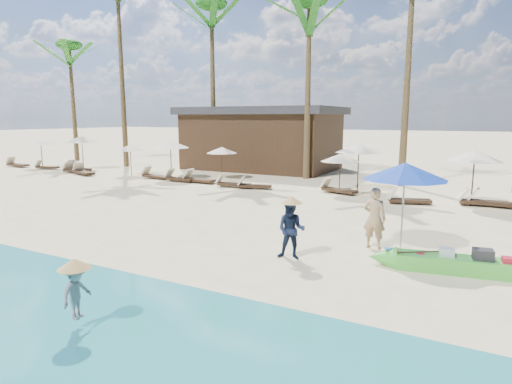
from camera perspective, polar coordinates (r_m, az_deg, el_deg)
The scene contains 34 objects.
ground at distance 11.71m, azimuth -3.41°, elevation -7.94°, with size 240.00×240.00×0.00m, color beige.
wet_sand_strip at distance 8.18m, azimuth -22.70°, elevation -16.86°, with size 240.00×4.50×0.01m, color tan.
green_canoe at distance 11.20m, azimuth 25.96°, elevation -8.68°, with size 4.80×1.11×0.61m.
tourist at distance 12.23m, azimuth 15.51°, elevation -3.35°, with size 0.63×0.41×1.72m, color tan.
vendor_green at distance 10.98m, azimuth 4.72°, elevation -5.06°, with size 0.74×0.57×1.51m, color #141E37.
vendor_yellow at distance 8.07m, azimuth -22.82°, elevation -12.18°, with size 0.61×0.35×0.95m, color gray.
blue_umbrella at distance 12.08m, azimuth 19.25°, elevation 2.63°, with size 2.23×2.23×2.40m.
resort_parasol_0 at distance 34.83m, azimuth -26.78°, elevation 5.98°, with size 2.00×2.00×2.06m.
lounger_0_left at distance 36.14m, azimuth -29.28°, elevation 3.28°, with size 1.96×0.61×0.66m.
lounger_0_right at distance 33.61m, azimuth -26.21°, elevation 3.07°, with size 1.75×0.94×0.57m.
resort_parasol_1 at distance 32.63m, azimuth -22.23°, elevation 6.55°, with size 2.27×2.27×2.33m.
lounger_1_left at distance 30.43m, azimuth -22.96°, elevation 2.74°, with size 1.96×0.83×0.65m.
lounger_1_right at distance 31.42m, azimuth -22.71°, elevation 2.97°, with size 2.00×0.68×0.67m.
resort_parasol_2 at distance 28.07m, azimuth -16.44°, elevation 5.69°, with size 1.86×1.86×1.92m.
lounger_2_left at distance 29.27m, azimuth -22.06°, elevation 2.57°, with size 2.09×1.17×0.68m.
resort_parasol_3 at distance 25.62m, azimuth -11.35°, elevation 6.27°, with size 2.21×2.21×2.28m.
lounger_3_left at distance 26.19m, azimuth -13.41°, elevation 2.21°, with size 1.91×0.73×0.64m.
lounger_3_right at distance 24.65m, azimuth -10.29°, elevation 1.86°, with size 1.88×0.60×0.64m.
resort_parasol_4 at distance 25.36m, azimuth -4.59°, elevation 5.58°, with size 1.83×1.83×1.88m.
lounger_4_left at distance 24.05m, azimuth -7.76°, elevation 1.75°, with size 1.97×0.69×0.66m.
lounger_4_right at distance 22.37m, azimuth -3.27°, elevation 1.18°, with size 1.89×0.85×0.62m.
resort_parasol_5 at distance 20.59m, azimuth 11.17°, elevation 4.50°, with size 1.85×1.85×1.91m.
lounger_5_left at distance 21.79m, azimuth -0.43°, elevation 0.93°, with size 1.79×1.04×0.58m.
resort_parasol_6 at distance 21.70m, azimuth 13.57°, elevation 5.72°, with size 2.28×2.28×2.35m.
lounger_6_left at distance 20.88m, azimuth 10.76°, elevation 0.41°, with size 1.93×1.09×0.63m.
lounger_6_right at distance 19.06m, azimuth 19.45°, elevation -0.91°, with size 1.85×1.10×0.60m.
resort_parasol_7 at distance 19.54m, azimuth 27.16°, elevation 4.31°, with size 2.21×2.21×2.28m.
lounger_7_left at distance 19.81m, azimuth 27.73°, elevation -1.04°, with size 2.00×0.89×0.65m.
lounger_7_right at distance 19.85m, azimuth 28.82°, elevation -1.12°, with size 1.93×0.71×0.64m.
palm_0 at distance 39.65m, azimuth -23.53°, elevation 15.64°, with size 2.08×2.08×9.90m.
palm_1 at distance 34.00m, azimuth -17.85°, elevation 21.71°, with size 2.08×2.08×13.60m.
palm_2 at distance 30.01m, azimuth -5.91°, elevation 20.58°, with size 2.08×2.08×11.33m.
palm_3 at distance 25.99m, azimuth 7.10°, elevation 20.88°, with size 2.08×2.08×10.52m.
pavilion_west at distance 30.38m, azimuth 0.76°, elevation 7.25°, with size 10.80×6.60×4.30m.
Camera 1 is at (5.80, -9.52, 3.58)m, focal length 30.00 mm.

